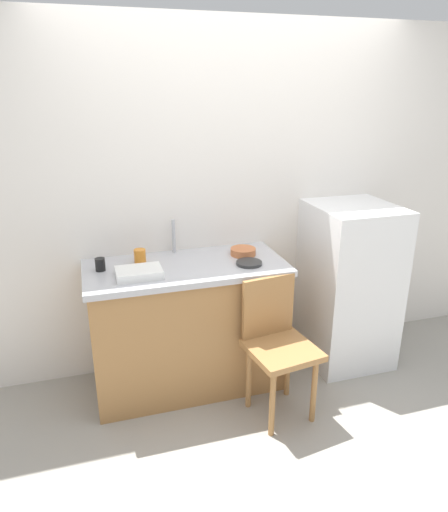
{
  "coord_description": "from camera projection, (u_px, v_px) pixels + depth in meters",
  "views": [
    {
      "loc": [
        -0.99,
        -2.16,
        2.01
      ],
      "look_at": [
        -0.16,
        0.6,
        0.95
      ],
      "focal_mm": 32.7,
      "sensor_mm": 36.0,
      "label": 1
    }
  ],
  "objects": [
    {
      "name": "countertop",
      "position": [
        186.0,
        267.0,
        3.07
      ],
      "size": [
        1.32,
        0.64,
        0.04
      ],
      "primitive_type": "cube",
      "color": "#B7B7BC",
      "rests_on": "cabinet_base"
    },
    {
      "name": "chair",
      "position": [
        277.0,
        342.0,
        2.92
      ],
      "size": [
        0.45,
        0.45,
        0.89
      ],
      "rotation": [
        0.0,
        0.0,
        0.15
      ],
      "color": "#A87542",
      "rests_on": "ground_plane"
    },
    {
      "name": "ground_plane",
      "position": [
        276.0,
        429.0,
        2.9
      ],
      "size": [
        8.0,
        8.0,
        0.0
      ],
      "primitive_type": "plane",
      "color": "#9E998E"
    },
    {
      "name": "cup_black",
      "position": [
        100.0,
        264.0,
        2.95
      ],
      "size": [
        0.06,
        0.06,
        0.08
      ],
      "primitive_type": "cylinder",
      "color": "black",
      "rests_on": "countertop"
    },
    {
      "name": "refrigerator",
      "position": [
        348.0,
        285.0,
        3.49
      ],
      "size": [
        0.58,
        0.62,
        1.21
      ],
      "primitive_type": "cube",
      "color": "white",
      "rests_on": "ground_plane"
    },
    {
      "name": "dish_tray",
      "position": [
        139.0,
        273.0,
        2.86
      ],
      "size": [
        0.28,
        0.2,
        0.05
      ],
      "primitive_type": "cube",
      "color": "white",
      "rests_on": "countertop"
    },
    {
      "name": "cabinet_base",
      "position": [
        187.0,
        328.0,
        3.22
      ],
      "size": [
        1.28,
        0.6,
        0.86
      ],
      "primitive_type": "cube",
      "color": "#A87542",
      "rests_on": "ground_plane"
    },
    {
      "name": "faucet",
      "position": [
        174.0,
        236.0,
        3.24
      ],
      "size": [
        0.02,
        0.02,
        0.24
      ],
      "primitive_type": "cylinder",
      "color": "#B7B7BC",
      "rests_on": "countertop"
    },
    {
      "name": "terracotta_bowl",
      "position": [
        243.0,
        252.0,
        3.23
      ],
      "size": [
        0.18,
        0.18,
        0.05
      ],
      "primitive_type": "cylinder",
      "color": "#C67042",
      "rests_on": "countertop"
    },
    {
      "name": "back_wall",
      "position": [
        229.0,
        201.0,
        3.38
      ],
      "size": [
        4.8,
        0.1,
        2.44
      ],
      "primitive_type": "cube",
      "color": "white",
      "rests_on": "ground_plane"
    },
    {
      "name": "hotplate",
      "position": [
        249.0,
        263.0,
        3.06
      ],
      "size": [
        0.17,
        0.17,
        0.02
      ],
      "primitive_type": "cylinder",
      "color": "#2D2D2D",
      "rests_on": "countertop"
    },
    {
      "name": "cup_orange",
      "position": [
        140.0,
        256.0,
        3.07
      ],
      "size": [
        0.08,
        0.08,
        0.09
      ],
      "primitive_type": "cylinder",
      "color": "orange",
      "rests_on": "countertop"
    }
  ]
}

